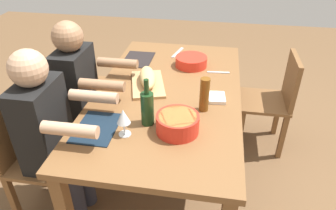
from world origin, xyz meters
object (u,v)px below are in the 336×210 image
Objects in this scene: chair_far_center at (64,112)px; wine_glass at (123,117)px; beer_bottle at (204,95)px; chair_near_right at (275,98)px; chair_far_right at (88,82)px; wine_bottle at (147,108)px; diner_far_left at (50,129)px; serving_bowl_greens at (191,61)px; chair_far_left at (30,153)px; bread_loaf at (148,77)px; cutting_board at (148,84)px; napkin_stack at (214,98)px; serving_bowl_fruit at (178,123)px; dining_table at (168,101)px; diner_far_center at (82,89)px.

chair_far_center is 0.92m from wine_glass.
chair_near_right is at bearing -39.45° from beer_bottle.
chair_far_right is 2.93× the size of wine_bottle.
chair_far_center is 0.71× the size of diner_far_left.
wine_bottle reaches higher than serving_bowl_greens.
wine_bottle is at bearing 168.41° from serving_bowl_greens.
chair_far_left is 0.28m from diner_far_left.
chair_far_center is 0.74m from bread_loaf.
cutting_board is 0.49m from napkin_stack.
chair_far_left is 0.76m from wine_glass.
chair_near_right is 1.10m from cutting_board.
chair_far_left is 1.35m from serving_bowl_greens.
serving_bowl_fruit is 0.30m from wine_glass.
wine_glass is at bearing 135.90° from chair_near_right.
chair_near_right is at bearing -36.58° from serving_bowl_fruit.
beer_bottle is (0.30, -1.07, 0.37)m from chair_far_left.
chair_far_right is 1.02m from diner_far_left.
cutting_board is at bearing -0.18° from wine_glass.
beer_bottle is 1.57× the size of napkin_stack.
cutting_board is 0.59m from wine_glass.
wine_glass is at bearing 141.14° from wine_bottle.
napkin_stack is at bearing -26.34° from serving_bowl_fruit.
cutting_board is at bearing 144.14° from serving_bowl_greens.
cutting_board is 0.06m from bread_loaf.
bread_loaf is at bearing 12.70° from wine_bottle.
serving_bowl_greens is 1.03× the size of serving_bowl_fruit.
serving_bowl_fruit reaches higher than napkin_stack.
diner_far_left reaches higher than serving_bowl_fruit.
cutting_board is at bearing -122.86° from chair_far_right.
dining_table is 1.48× the size of diner_far_left.
diner_far_left is 0.95m from beer_bottle.
diner_far_center is at bearing 97.40° from bread_loaf.
bread_loaf is at bearing 29.57° from serving_bowl_fruit.
serving_bowl_fruit is 0.29m from beer_bottle.
dining_table is 4.44× the size of cutting_board.
wine_glass is at bearing 162.98° from dining_table.
chair_near_right is 1.11m from bread_loaf.
dining_table is at bearing -17.02° from wine_glass.
chair_far_center is 0.28m from diner_far_center.
serving_bowl_greens is at bearing -93.10° from chair_far_right.
chair_near_right is 1.00× the size of chair_far_left.
chair_far_right reaches higher than cutting_board.
chair_far_right is 3.50× the size of serving_bowl_fruit.
napkin_stack is at bearing -65.39° from diner_far_left.
serving_bowl_greens is (-0.05, -0.93, 0.30)m from chair_far_right.
wine_glass reaches higher than bread_loaf.
cutting_board is at bearing 113.64° from chair_near_right.
wine_bottle is 0.17m from wine_glass.
chair_far_center is 3.39× the size of serving_bowl_greens.
diner_far_center is at bearing 0.00° from diner_far_left.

